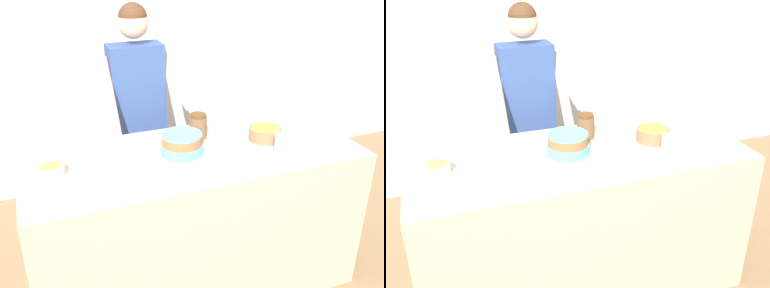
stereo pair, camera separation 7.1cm
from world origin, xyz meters
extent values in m
cube|color=silver|center=(0.00, 1.92, 1.30)|extent=(10.00, 0.05, 2.60)
cube|color=#C6B793|center=(0.00, 0.40, 0.46)|extent=(1.91, 0.80, 0.93)
cylinder|color=#2D2D38|center=(-0.23, 1.11, 0.41)|extent=(0.11, 0.11, 0.81)
cylinder|color=#2D2D38|center=(-0.06, 1.11, 0.41)|extent=(0.11, 0.11, 0.81)
cube|color=#334C8C|center=(-0.14, 1.11, 1.11)|extent=(0.36, 0.20, 0.61)
cylinder|color=beige|center=(-0.36, 0.94, 1.11)|extent=(0.07, 0.38, 0.51)
cylinder|color=beige|center=(0.07, 0.94, 1.11)|extent=(0.07, 0.38, 0.51)
sphere|color=beige|center=(-0.14, 1.11, 1.55)|extent=(0.20, 0.20, 0.20)
sphere|color=#51331E|center=(-0.14, 1.11, 1.59)|extent=(0.19, 0.19, 0.19)
cylinder|color=silver|center=(-0.07, 0.40, 0.93)|extent=(0.34, 0.34, 0.01)
cylinder|color=#60B7E0|center=(-0.07, 0.40, 0.96)|extent=(0.24, 0.24, 0.05)
cylinder|color=#9E663D|center=(-0.07, 0.40, 1.02)|extent=(0.23, 0.23, 0.05)
cylinder|color=#60B7E0|center=(-0.07, 0.40, 1.05)|extent=(0.23, 0.23, 0.01)
cylinder|color=#936B4C|center=(0.47, 0.42, 0.96)|extent=(0.20, 0.20, 0.08)
cylinder|color=#EF9938|center=(0.47, 0.42, 1.00)|extent=(0.17, 0.17, 0.01)
cylinder|color=white|center=(-0.78, 0.42, 0.96)|extent=(0.13, 0.13, 0.06)
cylinder|color=#F2DB4C|center=(-0.78, 0.42, 0.98)|extent=(0.11, 0.11, 0.01)
cylinder|color=silver|center=(0.45, 0.22, 0.99)|extent=(0.06, 0.06, 0.12)
cylinder|color=silver|center=(0.76, 0.32, 0.93)|extent=(0.24, 0.24, 0.01)
cylinder|color=brown|center=(0.10, 0.59, 1.00)|extent=(0.11, 0.11, 0.14)
cylinder|color=brown|center=(0.10, 0.59, 1.07)|extent=(0.10, 0.10, 0.02)
camera|label=1|loc=(-0.81, -1.64, 2.00)|focal=40.00mm
camera|label=2|loc=(-0.74, -1.66, 2.00)|focal=40.00mm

